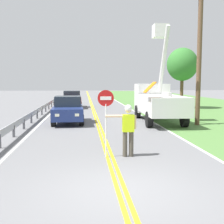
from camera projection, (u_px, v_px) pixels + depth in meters
ground_plane at (121, 190)px, 6.85m from camera, size 160.00×160.00×0.00m
grass_verge_right at (212, 109)px, 27.78m from camera, size 16.00×110.00×0.01m
centerline_yellow_left at (92, 110)px, 26.63m from camera, size 0.11×110.00×0.01m
centerline_yellow_right at (94, 110)px, 26.65m from camera, size 0.11×110.00×0.01m
edge_line_right at (131, 109)px, 26.99m from camera, size 0.12×110.00×0.01m
edge_line_left at (54, 110)px, 26.28m from camera, size 0.12×110.00×0.01m
flagger_worker at (128, 127)px, 9.85m from camera, size 1.09×0.25×1.83m
stop_sign_paddle at (106, 108)px, 9.71m from camera, size 0.56×0.04×2.33m
utility_bucket_truck at (157, 100)px, 18.69m from camera, size 2.87×6.88×6.16m
oncoming_sedan_nearest at (68, 110)px, 17.97m from camera, size 2.01×4.15×1.70m
oncoming_sedan_second at (72, 99)px, 28.74m from camera, size 1.98×4.14×1.70m
utility_pole_near at (199, 54)px, 16.82m from camera, size 1.80×0.28×8.15m
guardrail_left_shoulder at (40, 110)px, 21.30m from camera, size 0.10×32.00×0.71m
roadside_tree_verge at (182, 65)px, 27.60m from camera, size 3.00×3.00×5.90m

